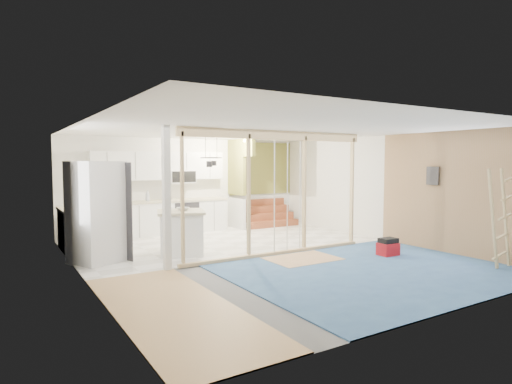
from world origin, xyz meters
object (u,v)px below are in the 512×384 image
fridge (97,212)px  island (181,233)px  toolbox (388,247)px  ladder (501,218)px

fridge → island: size_ratio=1.63×
toolbox → ladder: size_ratio=0.22×
toolbox → ladder: bearing=-61.9°
toolbox → island: bearing=149.2°
island → fridge: bearing=-168.0°
fridge → island: 1.72m
island → toolbox: size_ratio=2.95×
island → ladder: (4.48, -4.18, 0.47)m
toolbox → fridge: bearing=156.6°
island → toolbox: bearing=-15.0°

